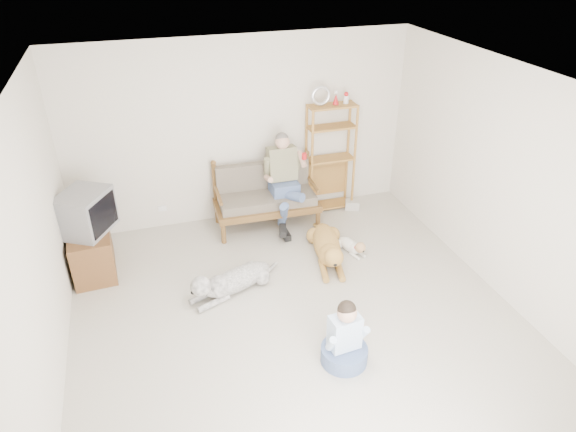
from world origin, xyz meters
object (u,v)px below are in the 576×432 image
object	(u,v)px
tv_stand	(92,251)
etagere	(330,157)
golden_retriever	(328,247)
loveseat	(265,195)

from	to	relation	value
tv_stand	etagere	bearing A→B (deg)	8.02
golden_retriever	etagere	bearing A→B (deg)	80.53
etagere	tv_stand	bearing A→B (deg)	-169.03
tv_stand	loveseat	bearing A→B (deg)	8.31
etagere	golden_retriever	world-z (taller)	etagere
etagere	tv_stand	distance (m)	3.64
loveseat	etagere	size ratio (longest dim) A/B	0.77
loveseat	tv_stand	distance (m)	2.50
etagere	loveseat	bearing A→B (deg)	-169.68
etagere	golden_retriever	xyz separation A→B (m)	(-0.53, -1.35, -0.69)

